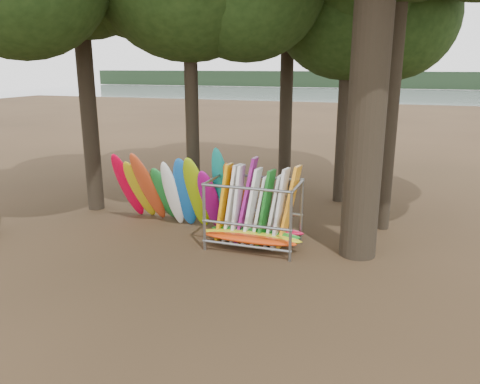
% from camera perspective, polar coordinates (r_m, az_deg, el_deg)
% --- Properties ---
extents(ground, '(120.00, 120.00, 0.00)m').
position_cam_1_polar(ground, '(14.97, -4.07, -6.41)').
color(ground, '#47331E').
rests_on(ground, ground).
extents(lake, '(160.00, 160.00, 0.00)m').
position_cam_1_polar(lake, '(73.19, 14.90, 10.40)').
color(lake, gray).
rests_on(lake, ground).
extents(far_shore, '(160.00, 4.00, 4.00)m').
position_cam_1_polar(far_shore, '(122.95, 16.89, 12.95)').
color(far_shore, black).
rests_on(far_shore, ground).
extents(oak_3, '(6.83, 6.83, 10.86)m').
position_cam_1_polar(oak_3, '(19.46, 13.16, 21.82)').
color(oak_3, black).
rests_on(oak_3, ground).
extents(kayak_row, '(4.94, 2.29, 3.14)m').
position_cam_1_polar(kayak_row, '(16.21, -7.30, -0.03)').
color(kayak_row, red).
rests_on(kayak_row, ground).
extents(storage_rack, '(3.18, 1.54, 2.80)m').
position_cam_1_polar(storage_rack, '(14.47, 1.71, -2.95)').
color(storage_rack, gray).
rests_on(storage_rack, ground).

